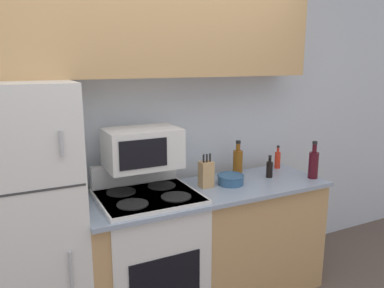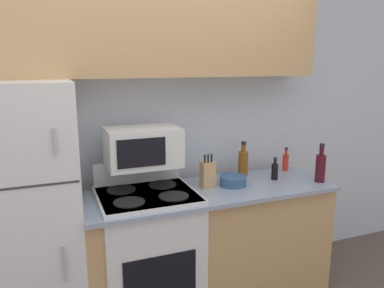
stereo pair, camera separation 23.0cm
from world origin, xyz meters
TOP-DOWN VIEW (x-y plane):
  - wall_back at (0.00, 0.71)m, footprint 8.00×0.05m
  - lower_cabinets at (0.34, 0.29)m, footprint 1.84×0.62m
  - refrigerator at (-0.92, 0.34)m, footprint 0.68×0.70m
  - upper_cabinets at (0.00, 0.53)m, footprint 2.52×0.32m
  - stove at (-0.14, 0.28)m, footprint 0.67×0.60m
  - microwave at (-0.13, 0.39)m, footprint 0.50×0.34m
  - knife_block at (0.33, 0.32)m, footprint 0.10×0.08m
  - bowl at (0.53, 0.28)m, footprint 0.21×0.21m
  - bottle_wine_red at (1.20, 0.12)m, footprint 0.08×0.08m
  - bottle_whiskey at (0.72, 0.49)m, footprint 0.08×0.08m
  - bottle_soy_sauce at (0.90, 0.30)m, footprint 0.05×0.05m
  - bottle_hot_sauce at (1.13, 0.48)m, footprint 0.05×0.05m

SIDE VIEW (x-z plane):
  - lower_cabinets at x=0.34m, z-range 0.00..0.91m
  - stove at x=-0.14m, z-range -0.06..1.03m
  - refrigerator at x=-0.92m, z-range 0.00..1.71m
  - bowl at x=0.53m, z-range 0.91..0.98m
  - bottle_soy_sauce at x=0.90m, z-range 0.89..1.07m
  - bottle_hot_sauce at x=1.13m, z-range 0.89..1.09m
  - knife_block at x=0.33m, z-range 0.88..1.13m
  - bottle_whiskey at x=0.72m, z-range 0.88..1.16m
  - bottle_wine_red at x=1.20m, z-range 0.88..1.18m
  - microwave at x=-0.13m, z-range 1.10..1.37m
  - wall_back at x=0.00m, z-range 0.00..2.55m
  - upper_cabinets at x=0.00m, z-range 1.71..2.44m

